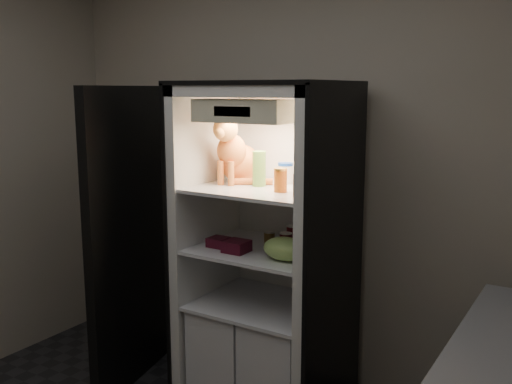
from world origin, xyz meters
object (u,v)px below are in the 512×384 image
(tabby_cat, at_px, (236,155))
(salsa_jar, at_px, (280,180))
(refrigerator, at_px, (268,270))
(mayo_tub, at_px, (285,173))
(condiment_jar, at_px, (269,238))
(pepper_jar, at_px, (320,172))
(soda_can_b, at_px, (302,243))
(parmesan_shaker, at_px, (259,169))
(soda_can_c, at_px, (286,244))
(grape_bag, at_px, (285,249))
(soda_can_a, at_px, (292,237))
(berry_box_right, at_px, (237,246))
(cream_carton, at_px, (302,185))
(berry_box_left, at_px, (218,242))

(tabby_cat, height_order, salsa_jar, tabby_cat)
(tabby_cat, bearing_deg, refrigerator, -5.93)
(mayo_tub, xyz_separation_m, condiment_jar, (-0.03, -0.12, -0.37))
(pepper_jar, distance_m, soda_can_b, 0.40)
(parmesan_shaker, height_order, salsa_jar, parmesan_shaker)
(soda_can_c, height_order, grape_bag, soda_can_c)
(pepper_jar, relative_size, soda_can_a, 1.53)
(tabby_cat, height_order, berry_box_right, tabby_cat)
(salsa_jar, distance_m, cream_carton, 0.18)
(cream_carton, bearing_deg, berry_box_right, -179.17)
(parmesan_shaker, height_order, soda_can_a, parmesan_shaker)
(mayo_tub, distance_m, salsa_jar, 0.28)
(soda_can_a, xyz_separation_m, grape_bag, (0.08, -0.24, -0.00))
(refrigerator, xyz_separation_m, parmesan_shaker, (-0.04, -0.04, 0.60))
(salsa_jar, height_order, condiment_jar, salsa_jar)
(refrigerator, relative_size, pepper_jar, 9.80)
(salsa_jar, xyz_separation_m, condiment_jar, (-0.14, 0.13, -0.37))
(pepper_jar, distance_m, berry_box_right, 0.62)
(soda_can_a, xyz_separation_m, soda_can_b, (0.10, -0.07, -0.01))
(tabby_cat, height_order, soda_can_c, tabby_cat)
(soda_can_b, relative_size, soda_can_c, 0.90)
(tabby_cat, distance_m, soda_can_c, 0.62)
(condiment_jar, bearing_deg, soda_can_a, 17.17)
(parmesan_shaker, relative_size, berry_box_right, 1.55)
(mayo_tub, height_order, berry_box_left, mayo_tub)
(mayo_tub, height_order, pepper_jar, pepper_jar)
(parmesan_shaker, relative_size, cream_carton, 1.65)
(grape_bag, distance_m, berry_box_right, 0.30)
(parmesan_shaker, xyz_separation_m, condiment_jar, (0.05, 0.04, -0.41))
(parmesan_shaker, height_order, berry_box_right, parmesan_shaker)
(parmesan_shaker, bearing_deg, berry_box_right, -103.82)
(salsa_jar, bearing_deg, parmesan_shaker, 153.52)
(parmesan_shaker, xyz_separation_m, soda_can_c, (0.22, -0.09, -0.39))
(salsa_jar, bearing_deg, soda_can_a, 95.32)
(soda_can_a, distance_m, grape_bag, 0.25)
(mayo_tub, distance_m, soda_can_a, 0.37)
(refrigerator, relative_size, tabby_cat, 4.42)
(grape_bag, bearing_deg, cream_carton, -1.84)
(pepper_jar, distance_m, cream_carton, 0.26)
(pepper_jar, xyz_separation_m, soda_can_a, (-0.16, -0.02, -0.38))
(soda_can_c, bearing_deg, berry_box_right, -163.02)
(cream_carton, bearing_deg, tabby_cat, 159.22)
(pepper_jar, relative_size, berry_box_left, 1.80)
(pepper_jar, bearing_deg, refrigerator, -169.61)
(tabby_cat, bearing_deg, grape_bag, -29.67)
(cream_carton, bearing_deg, salsa_jar, 157.36)
(pepper_jar, height_order, soda_can_b, pepper_jar)
(condiment_jar, bearing_deg, tabby_cat, 178.98)
(soda_can_a, bearing_deg, cream_carton, -52.99)
(tabby_cat, distance_m, berry_box_right, 0.54)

